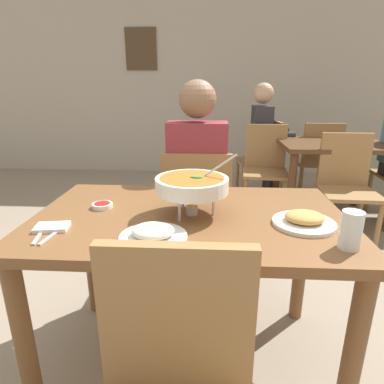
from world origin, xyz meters
TOP-DOWN VIEW (x-y plane):
  - ground_plane at (0.00, 0.00)m, footprint 16.00×16.00m
  - cafe_rear_partition at (0.00, 3.72)m, footprint 10.00×0.10m
  - picture_frame_hung at (-0.93, 3.66)m, footprint 0.44×0.03m
  - dining_table_main at (0.00, 0.00)m, footprint 1.30×0.80m
  - chair_diner_main at (-0.00, 0.69)m, footprint 0.44×0.44m
  - diner_main at (0.00, 0.72)m, footprint 0.40×0.45m
  - curry_bowl at (0.01, 0.00)m, footprint 0.33×0.30m
  - rice_plate at (-0.11, -0.24)m, footprint 0.24×0.24m
  - appetizer_plate at (0.45, -0.08)m, footprint 0.24×0.24m
  - sauce_dish at (-0.39, 0.06)m, footprint 0.09×0.09m
  - napkin_folded at (-0.51, -0.18)m, footprint 0.13×0.10m
  - fork_utensil at (-0.53, -0.23)m, footprint 0.05×0.17m
  - spoon_utensil at (-0.48, -0.23)m, footprint 0.03×0.17m
  - drink_glass at (0.55, -0.27)m, footprint 0.07×0.07m
  - dining_table_far at (1.26, 1.92)m, footprint 1.00×0.80m
  - chair_bg_middle at (0.71, 2.48)m, footprint 0.48×0.48m
  - chair_bg_right at (0.64, 2.05)m, footprint 0.48×0.48m
  - chair_bg_corner at (1.29, 2.39)m, footprint 0.45×0.45m
  - chair_bg_window at (1.22, 1.43)m, footprint 0.46×0.46m
  - patron_bg_middle at (0.68, 2.44)m, footprint 0.45×0.40m

SIDE VIEW (x-z plane):
  - ground_plane at x=0.00m, z-range 0.00..0.00m
  - chair_diner_main at x=0.00m, z-range 0.06..0.96m
  - chair_bg_middle at x=0.71m, z-range 0.06..0.96m
  - chair_bg_right at x=0.64m, z-range 0.06..0.96m
  - chair_bg_corner at x=1.29m, z-range 0.06..0.96m
  - chair_bg_window at x=1.22m, z-range 0.06..0.96m
  - dining_table_far at x=1.26m, z-range 0.24..1.00m
  - dining_table_main at x=0.00m, z-range 0.26..1.02m
  - diner_main at x=0.00m, z-range 0.09..1.40m
  - patron_bg_middle at x=0.68m, z-range 0.09..1.40m
  - fork_utensil at x=-0.53m, z-range 0.76..0.76m
  - spoon_utensil at x=-0.48m, z-range 0.76..0.76m
  - napkin_folded at x=-0.51m, z-range 0.76..0.77m
  - sauce_dish at x=-0.39m, z-range 0.76..0.78m
  - rice_plate at x=-0.11m, z-range 0.75..0.81m
  - appetizer_plate at x=0.45m, z-range 0.75..0.81m
  - drink_glass at x=0.55m, z-range 0.75..0.88m
  - curry_bowl at x=0.01m, z-range 0.76..1.01m
  - cafe_rear_partition at x=0.00m, z-range 0.00..3.00m
  - picture_frame_hung at x=-0.93m, z-range 1.49..2.05m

